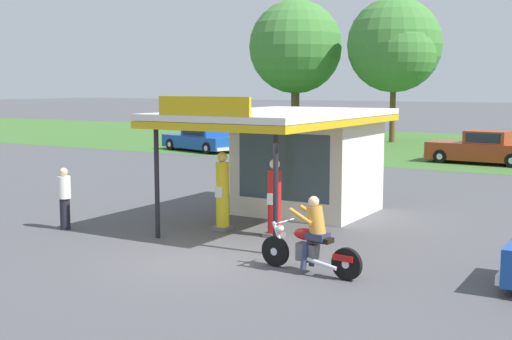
# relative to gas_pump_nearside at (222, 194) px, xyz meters

# --- Properties ---
(ground_plane) EXTENTS (300.00, 300.00, 0.00)m
(ground_plane) POSITION_rel_gas_pump_nearside_xyz_m (1.31, -2.66, -0.94)
(ground_plane) COLOR #4C4C51
(grass_verge_strip) EXTENTS (120.00, 24.00, 0.01)m
(grass_verge_strip) POSITION_rel_gas_pump_nearside_xyz_m (1.31, 27.34, -0.94)
(grass_verge_strip) COLOR #3D6B2D
(grass_verge_strip) RESTS_ON ground
(service_station_kiosk) EXTENTS (4.24, 7.29, 3.52)m
(service_station_kiosk) POSITION_rel_gas_pump_nearside_xyz_m (0.78, 3.01, 0.86)
(service_station_kiosk) COLOR silver
(service_station_kiosk) RESTS_ON ground
(gas_pump_nearside) EXTENTS (0.44, 0.44, 2.06)m
(gas_pump_nearside) POSITION_rel_gas_pump_nearside_xyz_m (0.00, 0.00, 0.00)
(gas_pump_nearside) COLOR slate
(gas_pump_nearside) RESTS_ON ground
(gas_pump_offside) EXTENTS (0.44, 0.44, 1.96)m
(gas_pump_offside) POSITION_rel_gas_pump_nearside_xyz_m (1.55, -0.00, -0.05)
(gas_pump_offside) COLOR slate
(gas_pump_offside) RESTS_ON ground
(motorcycle_with_rider) EXTENTS (2.33, 0.70, 1.58)m
(motorcycle_with_rider) POSITION_rel_gas_pump_nearside_xyz_m (3.80, -2.53, -0.29)
(motorcycle_with_rider) COLOR black
(motorcycle_with_rider) RESTS_ON ground
(parked_car_back_row_centre) EXTENTS (5.30, 2.25, 1.61)m
(parked_car_back_row_centre) POSITION_rel_gas_pump_nearside_xyz_m (2.45, 19.14, -0.22)
(parked_car_back_row_centre) COLOR #993819
(parked_car_back_row_centre) RESTS_ON ground
(parked_car_second_row_spare) EXTENTS (5.68, 3.09, 1.62)m
(parked_car_second_row_spare) POSITION_rel_gas_pump_nearside_xyz_m (-5.71, 16.74, -0.21)
(parked_car_second_row_spare) COLOR beige
(parked_car_second_row_spare) RESTS_ON ground
(parked_car_back_row_left) EXTENTS (5.47, 3.23, 1.45)m
(parked_car_back_row_left) POSITION_rel_gas_pump_nearside_xyz_m (-13.00, 17.52, -0.27)
(parked_car_back_row_left) COLOR #19479E
(parked_car_back_row_left) RESTS_ON ground
(bystander_admiring_sedan) EXTENTS (0.34, 0.34, 1.64)m
(bystander_admiring_sedan) POSITION_rel_gas_pump_nearside_xyz_m (-3.61, -2.03, -0.08)
(bystander_admiring_sedan) COLOR black
(bystander_admiring_sedan) RESTS_ON ground
(tree_oak_far_right) EXTENTS (6.26, 6.28, 9.57)m
(tree_oak_far_right) POSITION_rel_gas_pump_nearside_xyz_m (-5.36, 28.90, 5.31)
(tree_oak_far_right) COLOR brown
(tree_oak_far_right) RESTS_ON ground
(tree_oak_centre) EXTENTS (6.64, 6.64, 9.85)m
(tree_oak_centre) POSITION_rel_gas_pump_nearside_xyz_m (-12.95, 29.12, 5.39)
(tree_oak_centre) COLOR brown
(tree_oak_centre) RESTS_ON ground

